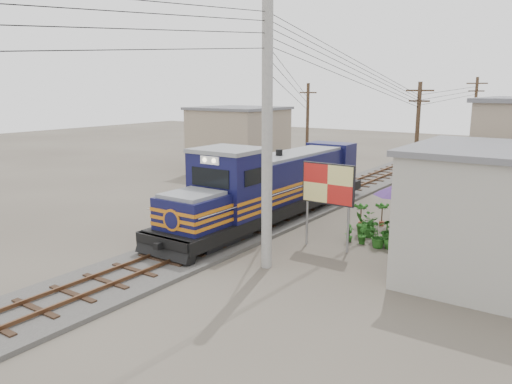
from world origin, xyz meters
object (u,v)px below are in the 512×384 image
Objects in this scene: locomotive at (273,187)px; vendor at (406,229)px; billboard at (328,186)px; market_umbrella at (400,189)px.

vendor is at bearing -8.31° from locomotive.
vendor is at bearing 28.99° from billboard.
billboard reaches higher than market_umbrella.
locomotive is at bearing 150.49° from billboard.
billboard is 3.68m from vendor.
locomotive reaches higher than billboard.
market_umbrella is 2.25m from vendor.
market_umbrella is at bearing 4.89° from locomotive.
vendor is at bearing -60.99° from market_umbrella.
billboard is (4.35, -2.57, 0.97)m from locomotive.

